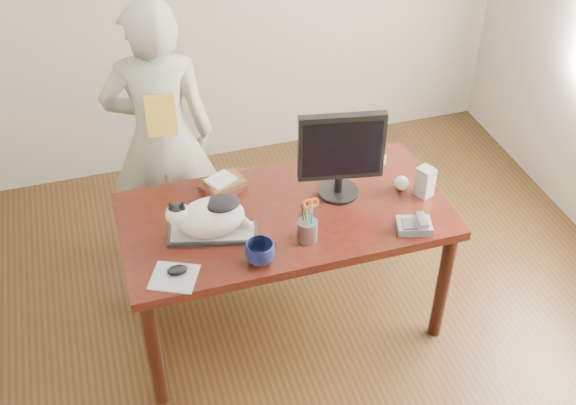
% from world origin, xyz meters
% --- Properties ---
extents(room, '(4.50, 4.50, 4.50)m').
position_xyz_m(room, '(0.00, 0.00, 1.35)').
color(room, black).
rests_on(room, ground).
extents(desk, '(1.60, 0.80, 0.75)m').
position_xyz_m(desk, '(0.00, 0.68, 0.60)').
color(desk, black).
rests_on(desk, ground).
extents(keyboard, '(0.44, 0.26, 0.02)m').
position_xyz_m(keyboard, '(-0.37, 0.54, 0.76)').
color(keyboard, black).
rests_on(keyboard, desk).
extents(cat, '(0.41, 0.27, 0.23)m').
position_xyz_m(cat, '(-0.39, 0.54, 0.87)').
color(cat, white).
rests_on(cat, keyboard).
extents(monitor, '(0.42, 0.24, 0.47)m').
position_xyz_m(monitor, '(0.30, 0.65, 1.02)').
color(monitor, black).
rests_on(monitor, desk).
extents(pen_cup, '(0.10, 0.10, 0.24)m').
position_xyz_m(pen_cup, '(0.04, 0.38, 0.82)').
color(pen_cup, gray).
rests_on(pen_cup, desk).
extents(mousepad, '(0.26, 0.25, 0.00)m').
position_xyz_m(mousepad, '(-0.60, 0.31, 0.75)').
color(mousepad, '#A2A8AE').
rests_on(mousepad, desk).
extents(mouse, '(0.11, 0.09, 0.04)m').
position_xyz_m(mouse, '(-0.58, 0.33, 0.77)').
color(mouse, black).
rests_on(mouse, mousepad).
extents(coffee_mug, '(0.19, 0.19, 0.11)m').
position_xyz_m(coffee_mug, '(-0.21, 0.30, 0.80)').
color(coffee_mug, black).
rests_on(coffee_mug, desk).
extents(phone, '(0.19, 0.16, 0.07)m').
position_xyz_m(phone, '(0.55, 0.30, 0.77)').
color(phone, slate).
rests_on(phone, desk).
extents(speaker, '(0.10, 0.10, 0.16)m').
position_xyz_m(speaker, '(0.71, 0.53, 0.83)').
color(speaker, '#98989B').
rests_on(speaker, desk).
extents(baseball, '(0.08, 0.08, 0.08)m').
position_xyz_m(baseball, '(0.62, 0.61, 0.79)').
color(baseball, beige).
rests_on(baseball, desk).
extents(book_stack, '(0.25, 0.22, 0.08)m').
position_xyz_m(book_stack, '(-0.25, 0.86, 0.78)').
color(book_stack, '#441312').
rests_on(book_stack, desk).
extents(calculator, '(0.20, 0.24, 0.06)m').
position_xyz_m(calculator, '(0.53, 0.90, 0.78)').
color(calculator, slate).
rests_on(calculator, desk).
extents(person, '(0.63, 0.46, 1.62)m').
position_xyz_m(person, '(-0.48, 1.34, 0.81)').
color(person, beige).
rests_on(person, ground).
extents(held_book, '(0.16, 0.11, 0.21)m').
position_xyz_m(held_book, '(-0.48, 1.17, 1.05)').
color(held_book, gold).
rests_on(held_book, person).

